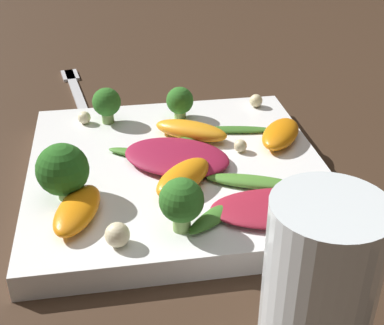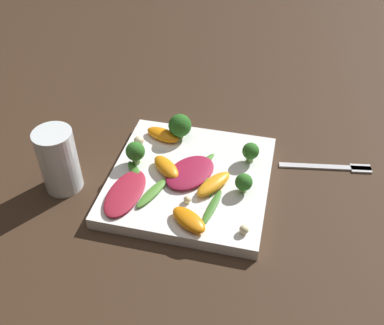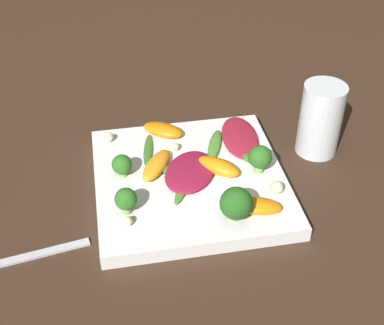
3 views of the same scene
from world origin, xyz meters
The scene contains 23 objects.
ground_plane centered at (0.00, 0.00, 0.00)m, with size 2.40×2.40×0.00m, color #382619.
plate centered at (0.00, 0.00, 0.01)m, with size 0.26×0.26×0.02m.
drinking_glass centered at (0.05, -0.21, 0.06)m, with size 0.06×0.06×0.11m.
fork centered at (-0.10, 0.24, 0.00)m, with size 0.04×0.16×0.01m.
radicchio_leaf_0 centered at (0.07, -0.09, 0.03)m, with size 0.11×0.06×0.01m.
radicchio_leaf_1 centered at (0.00, 0.00, 0.03)m, with size 0.12×0.10×0.01m.
orange_segment_0 centered at (0.10, 0.02, 0.03)m, with size 0.06×0.07×0.02m.
orange_segment_1 centered at (0.02, 0.04, 0.03)m, with size 0.08×0.06×0.02m.
orange_segment_2 centered at (-0.09, -0.07, 0.03)m, with size 0.05×0.07×0.02m.
orange_segment_3 centered at (0.00, -0.04, 0.03)m, with size 0.06×0.07×0.02m.
broccoli_floret_0 centered at (-0.01, -0.10, 0.05)m, with size 0.03×0.03×0.04m.
broccoli_floret_1 centered at (-0.06, 0.09, 0.04)m, with size 0.03×0.03×0.04m.
broccoli_floret_2 centered at (0.02, 0.09, 0.04)m, with size 0.03×0.03×0.03m.
broccoli_floret_3 centered at (-0.10, -0.04, 0.05)m, with size 0.04×0.04×0.05m.
arugula_sprig_0 centered at (0.06, 0.05, 0.02)m, with size 0.08×0.03×0.00m.
arugula_sprig_1 centered at (0.02, -0.09, 0.03)m, with size 0.06×0.05×0.01m.
arugula_sprig_2 centered at (0.06, -0.05, 0.03)m, with size 0.08×0.04×0.01m.
arugula_sprig_3 centered at (-0.03, 0.01, 0.02)m, with size 0.07×0.05×0.01m.
arugula_sprig_4 centered at (0.00, 0.02, 0.03)m, with size 0.09×0.05×0.01m.
macadamia_nut_0 centered at (-0.06, -0.11, 0.03)m, with size 0.02×0.02×0.02m.
macadamia_nut_1 centered at (0.10, 0.11, 0.03)m, with size 0.01×0.01×0.01m.
macadamia_nut_2 centered at (-0.08, 0.09, 0.03)m, with size 0.01×0.01×0.01m.
macadamia_nut_3 centered at (0.06, 0.01, 0.03)m, with size 0.01×0.01×0.01m.
Camera 1 is at (-0.05, -0.41, 0.27)m, focal length 50.00 mm.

